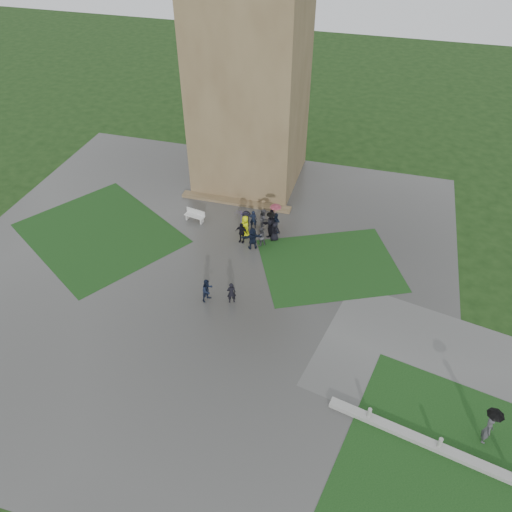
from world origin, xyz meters
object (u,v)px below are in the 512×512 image
(pedestrian_path, at_px, (491,424))
(pedestrian_near, at_px, (231,293))
(bench, at_px, (195,215))
(pedestrian_mid, at_px, (208,290))
(tower, at_px, (250,72))

(pedestrian_path, bearing_deg, pedestrian_near, 158.61)
(bench, height_order, pedestrian_near, pedestrian_near)
(pedestrian_mid, bearing_deg, pedestrian_near, -54.50)
(pedestrian_mid, height_order, pedestrian_near, pedestrian_mid)
(tower, distance_m, bench, 11.60)
(pedestrian_near, bearing_deg, tower, -104.52)
(pedestrian_mid, xyz_separation_m, pedestrian_path, (16.09, -5.51, 0.56))
(pedestrian_mid, relative_size, pedestrian_near, 1.04)
(bench, bearing_deg, pedestrian_mid, -52.93)
(tower, height_order, bench, tower)
(pedestrian_near, bearing_deg, pedestrian_mid, -18.52)
(pedestrian_mid, xyz_separation_m, pedestrian_near, (1.50, 0.20, -0.03))
(pedestrian_mid, relative_size, pedestrian_path, 0.70)
(tower, distance_m, pedestrian_mid, 17.51)
(bench, relative_size, pedestrian_near, 1.06)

